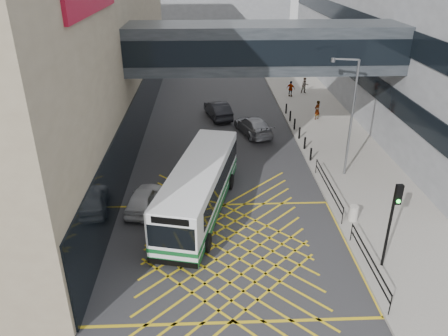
{
  "coord_description": "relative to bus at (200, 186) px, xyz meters",
  "views": [
    {
      "loc": [
        -0.88,
        -17.17,
        12.93
      ],
      "look_at": [
        0.0,
        4.0,
        2.6
      ],
      "focal_mm": 35.0,
      "sensor_mm": 36.0,
      "label": 1
    }
  ],
  "objects": [
    {
      "name": "skybridge",
      "position": [
        4.33,
        8.14,
        5.93
      ],
      "size": [
        20.0,
        4.1,
        3.0
      ],
      "color": "#2D3238",
      "rests_on": "ground"
    },
    {
      "name": "pedestrian_c",
      "position": [
        8.91,
        21.34,
        -0.64
      ],
      "size": [
        1.01,
        0.87,
        1.56
      ],
      "primitive_type": "imported",
      "rotation": [
        0.0,
        0.0,
        2.57
      ],
      "color": "gray",
      "rests_on": "pavement"
    },
    {
      "name": "pavement",
      "position": [
        10.33,
        11.14,
        -1.49
      ],
      "size": [
        6.0,
        54.0,
        0.16
      ],
      "primitive_type": "cube",
      "color": "gray",
      "rests_on": "ground"
    },
    {
      "name": "street_lamp",
      "position": [
        9.15,
        4.02,
        2.81
      ],
      "size": [
        1.68,
        0.57,
        7.41
      ],
      "rotation": [
        0.0,
        0.0,
        -0.22
      ],
      "color": "slate",
      "rests_on": "pavement"
    },
    {
      "name": "box_junction",
      "position": [
        1.33,
        -3.86,
        -1.57
      ],
      "size": [
        12.0,
        9.0,
        0.01
      ],
      "color": "gold",
      "rests_on": "ground"
    },
    {
      "name": "bollards",
      "position": [
        7.58,
        11.14,
        -0.96
      ],
      "size": [
        0.14,
        10.14,
        0.9
      ],
      "color": "black",
      "rests_on": "pavement"
    },
    {
      "name": "car_dark",
      "position": [
        1.45,
        15.73,
        -0.84
      ],
      "size": [
        2.9,
        4.97,
        1.46
      ],
      "primitive_type": "imported",
      "rotation": [
        0.0,
        0.0,
        3.39
      ],
      "color": "black",
      "rests_on": "ground"
    },
    {
      "name": "litter_bin",
      "position": [
        8.18,
        -1.5,
        -0.99
      ],
      "size": [
        0.49,
        0.49,
        0.84
      ],
      "primitive_type": "cylinder",
      "color": "#ADA89E",
      "rests_on": "pavement"
    },
    {
      "name": "ground",
      "position": [
        1.33,
        -3.86,
        -1.57
      ],
      "size": [
        120.0,
        120.0,
        0.0
      ],
      "primitive_type": "plane",
      "color": "#333335"
    },
    {
      "name": "pedestrian_a",
      "position": [
        9.96,
        14.53,
        -0.6
      ],
      "size": [
        0.8,
        0.77,
        1.63
      ],
      "primitive_type": "imported",
      "rotation": [
        0.0,
        0.0,
        3.8
      ],
      "color": "gray",
      "rests_on": "pavement"
    },
    {
      "name": "kerb_railings",
      "position": [
        7.48,
        -2.08,
        -0.7
      ],
      "size": [
        0.05,
        12.54,
        1.0
      ],
      "color": "black",
      "rests_on": "pavement"
    },
    {
      "name": "bus",
      "position": [
        0.0,
        0.0,
        0.0
      ],
      "size": [
        4.73,
        10.75,
        2.94
      ],
      "rotation": [
        0.0,
        0.0,
        -0.23
      ],
      "color": "white",
      "rests_on": "ground"
    },
    {
      "name": "car_silver",
      "position": [
        4.16,
        11.72,
        -0.85
      ],
      "size": [
        3.24,
        5.05,
        1.46
      ],
      "primitive_type": "imported",
      "rotation": [
        0.0,
        0.0,
        3.43
      ],
      "color": "gray",
      "rests_on": "ground"
    },
    {
      "name": "car_white",
      "position": [
        -3.17,
        0.45,
        -0.93
      ],
      "size": [
        2.23,
        4.24,
        1.28
      ],
      "primitive_type": "imported",
      "rotation": [
        0.0,
        0.0,
        2.99
      ],
      "color": "silver",
      "rests_on": "ground"
    },
    {
      "name": "pedestrian_b",
      "position": [
        10.55,
        22.45,
        -0.62
      ],
      "size": [
        0.85,
        0.58,
        1.6
      ],
      "primitive_type": "imported",
      "rotation": [
        0.0,
        0.0,
        0.17
      ],
      "color": "gray",
      "rests_on": "pavement"
    },
    {
      "name": "traffic_light",
      "position": [
        8.36,
        -5.42,
        1.38
      ],
      "size": [
        0.3,
        0.49,
        4.29
      ],
      "rotation": [
        0.0,
        0.0,
        0.03
      ],
      "color": "black",
      "rests_on": "pavement"
    }
  ]
}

